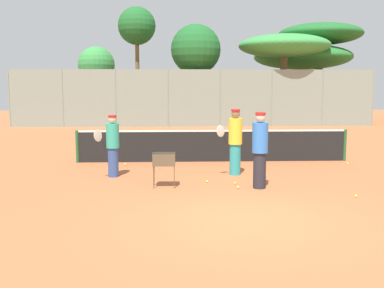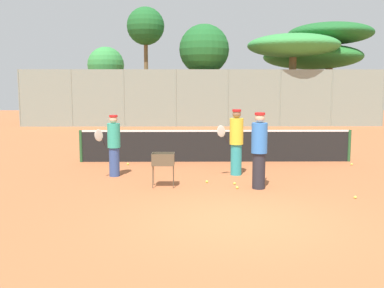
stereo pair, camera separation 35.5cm
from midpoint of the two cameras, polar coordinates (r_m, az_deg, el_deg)
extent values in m
plane|color=#B26038|center=(8.62, 7.06, -9.64)|extent=(80.00, 80.00, 0.00)
cylinder|color=#26592D|center=(15.36, -13.30, -0.26)|extent=(0.10, 0.10, 1.07)
cylinder|color=#26592D|center=(16.02, 19.96, -0.21)|extent=(0.10, 0.10, 1.07)
cube|color=black|center=(15.04, 3.68, -0.36)|extent=(9.00, 0.01, 1.01)
cube|color=white|center=(14.98, 3.70, 1.67)|extent=(9.00, 0.02, 0.06)
cylinder|color=gray|center=(30.10, -20.79, 5.46)|extent=(0.08, 0.08, 3.58)
cylinder|color=gray|center=(29.14, -14.71, 5.65)|extent=(0.08, 0.08, 3.58)
cylinder|color=gray|center=(28.53, -8.29, 5.78)|extent=(0.08, 0.08, 3.58)
cylinder|color=gray|center=(28.28, -1.68, 5.84)|extent=(0.08, 0.08, 3.58)
cylinder|color=gray|center=(28.41, 4.96, 5.82)|extent=(0.08, 0.08, 3.58)
cylinder|color=gray|center=(28.92, 11.46, 5.73)|extent=(0.08, 0.08, 3.58)
cylinder|color=gray|center=(29.77, 17.65, 5.57)|extent=(0.08, 0.08, 3.58)
cylinder|color=gray|center=(30.95, 23.43, 5.37)|extent=(0.08, 0.08, 3.58)
cube|color=gray|center=(28.30, 1.65, 5.84)|extent=(22.89, 0.01, 3.58)
cylinder|color=brown|center=(33.64, -10.48, 5.69)|extent=(0.29, 0.29, 3.27)
sphere|color=#388E42|center=(33.66, -10.58, 9.82)|extent=(2.64, 2.64, 2.64)
cylinder|color=brown|center=(29.82, 1.88, 6.27)|extent=(0.52, 0.52, 3.94)
sphere|color=#1E6028|center=(29.92, 1.91, 11.92)|extent=(3.26, 3.26, 3.26)
cylinder|color=brown|center=(34.19, 15.18, 5.99)|extent=(0.49, 0.49, 3.76)
ellipsoid|color=#28722D|center=(34.25, 15.34, 10.61)|extent=(7.08, 7.08, 1.77)
cylinder|color=brown|center=(31.15, -5.50, 7.99)|extent=(0.27, 0.27, 5.80)
sphere|color=#1E6028|center=(31.41, -5.59, 14.69)|extent=(2.54, 2.54, 2.54)
cylinder|color=brown|center=(30.99, 12.90, 6.58)|extent=(0.48, 0.48, 4.44)
ellipsoid|color=#388E42|center=(31.11, 13.06, 12.07)|extent=(6.06, 6.06, 1.51)
cylinder|color=brown|center=(34.16, 17.22, 7.39)|extent=(0.53, 0.53, 5.51)
ellipsoid|color=#1E6028|center=(34.36, 17.45, 13.23)|extent=(5.97, 5.97, 1.49)
cylinder|color=#334C8C|center=(12.75, -9.05, -2.26)|extent=(0.29, 0.29, 0.81)
cylinder|color=teal|center=(12.65, -9.12, 1.07)|extent=(0.36, 0.36, 0.68)
sphere|color=#DBB28C|center=(12.61, -9.16, 3.10)|extent=(0.22, 0.22, 0.22)
cylinder|color=red|center=(12.60, -9.17, 3.52)|extent=(0.23, 0.23, 0.06)
cylinder|color=black|center=(12.43, -10.31, 0.15)|extent=(0.11, 0.13, 0.27)
ellipsoid|color=silver|center=(12.29, -10.95, 1.09)|extent=(0.27, 0.33, 0.43)
cylinder|color=#26262D|center=(11.21, 9.38, -3.38)|extent=(0.31, 0.31, 0.89)
cylinder|color=blue|center=(11.09, 9.46, 0.76)|extent=(0.39, 0.39, 0.74)
sphere|color=#DBB28C|center=(11.05, 9.52, 3.29)|extent=(0.24, 0.24, 0.24)
cylinder|color=red|center=(11.04, 9.53, 3.82)|extent=(0.25, 0.25, 0.06)
cylinder|color=black|center=(11.48, 9.84, 0.03)|extent=(0.08, 0.15, 0.27)
ellipsoid|color=silver|center=(11.64, 10.06, 1.22)|extent=(0.18, 0.38, 0.43)
cylinder|color=teal|center=(12.85, 6.41, -1.98)|extent=(0.31, 0.31, 0.88)
cylinder|color=yellow|center=(12.75, 6.46, 1.61)|extent=(0.39, 0.39, 0.74)
sphere|color=#8C6647|center=(12.71, 6.50, 3.80)|extent=(0.24, 0.24, 0.24)
cylinder|color=red|center=(12.70, 6.50, 4.26)|extent=(0.25, 0.25, 0.06)
cylinder|color=black|center=(12.52, 5.19, 0.68)|extent=(0.14, 0.11, 0.27)
ellipsoid|color=silver|center=(12.37, 4.55, 1.63)|extent=(0.34, 0.25, 0.43)
cylinder|color=brown|center=(11.14, -4.12, -4.24)|extent=(0.02, 0.02, 0.56)
cylinder|color=brown|center=(11.12, -1.49, -4.25)|extent=(0.02, 0.02, 0.56)
cylinder|color=brown|center=(11.50, -4.01, -3.88)|extent=(0.02, 0.02, 0.56)
cylinder|color=brown|center=(11.48, -1.46, -3.89)|extent=(0.02, 0.02, 0.56)
cube|color=brown|center=(11.25, -2.78, -2.64)|extent=(0.55, 0.40, 0.01)
cube|color=brown|center=(11.03, -2.82, -2.09)|extent=(0.55, 0.01, 0.30)
cube|color=brown|center=(11.43, -2.74, -1.76)|extent=(0.55, 0.01, 0.30)
cube|color=brown|center=(11.24, -4.18, -1.92)|extent=(0.01, 0.40, 0.30)
cube|color=brown|center=(11.22, -1.38, -1.92)|extent=(0.01, 0.40, 0.30)
sphere|color=#D1E54C|center=(11.37, -2.15, -2.34)|extent=(0.07, 0.07, 0.07)
sphere|color=#D1E54C|center=(11.21, -2.97, -2.49)|extent=(0.07, 0.07, 0.07)
sphere|color=#D1E54C|center=(11.10, -2.75, -2.58)|extent=(0.07, 0.07, 0.07)
sphere|color=#D1E54C|center=(11.29, -2.96, -2.41)|extent=(0.07, 0.07, 0.07)
sphere|color=#D1E54C|center=(11.36, -2.99, -2.09)|extent=(0.07, 0.07, 0.07)
sphere|color=#D1E54C|center=(11.10, -2.02, -2.58)|extent=(0.07, 0.07, 0.07)
sphere|color=#D1E54C|center=(11.18, -2.24, -2.50)|extent=(0.07, 0.07, 0.07)
sphere|color=#D1E54C|center=(11.16, -3.15, -2.53)|extent=(0.07, 0.07, 0.07)
sphere|color=#D1E54C|center=(15.35, 20.23, -2.42)|extent=(0.07, 0.07, 0.07)
sphere|color=#D1E54C|center=(11.65, 6.30, -4.99)|extent=(0.07, 0.07, 0.07)
sphere|color=#D1E54C|center=(14.85, -8.99, -2.38)|extent=(0.07, 0.07, 0.07)
sphere|color=#D1E54C|center=(11.19, 6.67, -5.51)|extent=(0.07, 0.07, 0.07)
sphere|color=#D1E54C|center=(10.87, 20.91, -6.33)|extent=(0.07, 0.07, 0.07)
sphere|color=#D1E54C|center=(14.56, -7.46, -2.54)|extent=(0.07, 0.07, 0.07)
sphere|color=#D1E54C|center=(11.80, 2.75, -4.80)|extent=(0.07, 0.07, 0.07)
cube|color=#B2B7BC|center=(30.99, 9.94, 3.38)|extent=(4.20, 1.70, 0.90)
cube|color=#33383D|center=(30.92, 9.61, 4.87)|extent=(2.20, 1.50, 0.70)
camera|label=1|loc=(0.18, -89.14, 0.11)|focal=42.00mm
camera|label=2|loc=(0.18, 90.86, -0.11)|focal=42.00mm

